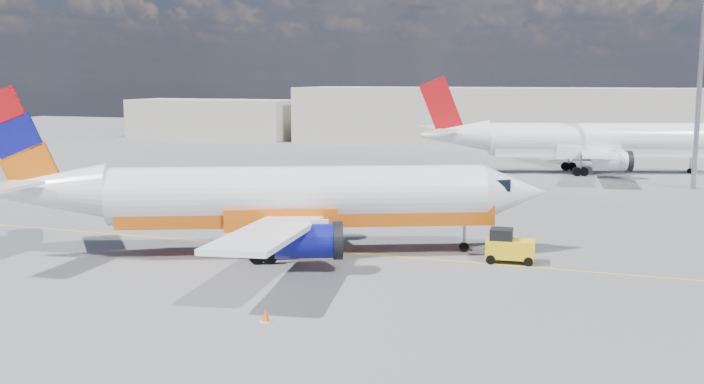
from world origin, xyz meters
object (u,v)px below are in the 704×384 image
(main_jet, at_px, (281,198))
(second_jet, at_px, (585,141))
(traffic_cone, at_px, (266,315))
(gse_tug, at_px, (509,247))

(main_jet, height_order, second_jet, second_jet)
(second_jet, relative_size, traffic_cone, 58.83)
(second_jet, xyz_separation_m, traffic_cone, (-8.78, -53.83, -2.94))
(second_jet, height_order, traffic_cone, second_jet)
(main_jet, xyz_separation_m, traffic_cone, (4.38, -10.95, -2.79))
(main_jet, xyz_separation_m, gse_tug, (11.82, 2.27, -2.22))
(main_jet, height_order, traffic_cone, main_jet)
(main_jet, relative_size, gse_tug, 11.59)
(main_jet, xyz_separation_m, second_jet, (13.16, 42.88, 0.16))
(gse_tug, relative_size, traffic_cone, 4.76)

